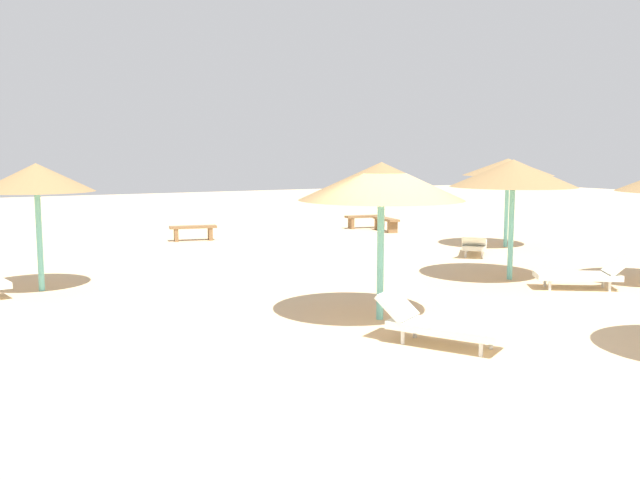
% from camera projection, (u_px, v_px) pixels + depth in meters
% --- Properties ---
extents(ground_plane, '(80.00, 80.00, 0.00)m').
position_uv_depth(ground_plane, '(414.00, 339.00, 10.59)').
color(ground_plane, '#DBBA8C').
extents(parasol_0, '(2.79, 2.79, 2.69)m').
position_uv_depth(parasol_0, '(513.00, 174.00, 15.32)').
color(parasol_0, '#6BC6BC').
rests_on(parasol_0, ground).
extents(parasol_1, '(2.30, 2.30, 2.63)m').
position_uv_depth(parasol_1, '(36.00, 178.00, 14.02)').
color(parasol_1, '#6BC6BC').
rests_on(parasol_1, ground).
extents(parasol_2, '(2.80, 2.80, 2.68)m').
position_uv_depth(parasol_2, '(381.00, 182.00, 11.57)').
color(parasol_2, '#6BC6BC').
rests_on(parasol_2, ground).
extents(parasol_5, '(2.69, 2.69, 2.67)m').
position_uv_depth(parasol_5, '(508.00, 167.00, 20.71)').
color(parasol_5, '#6BC6BC').
rests_on(parasol_5, ground).
extents(lounger_0, '(1.92, 1.59, 0.73)m').
position_uv_depth(lounger_0, '(584.00, 274.00, 14.44)').
color(lounger_0, silver).
rests_on(lounger_0, ground).
extents(lounger_2, '(1.49, 1.96, 0.73)m').
position_uv_depth(lounger_2, '(438.00, 324.00, 10.22)').
color(lounger_2, silver).
rests_on(lounger_2, ground).
extents(lounger_5, '(1.76, 1.82, 0.69)m').
position_uv_depth(lounger_5, '(475.00, 244.00, 19.19)').
color(lounger_5, silver).
rests_on(lounger_5, ground).
extents(bench_0, '(0.63, 1.54, 0.49)m').
position_uv_depth(bench_0, '(386.00, 222.00, 25.12)').
color(bench_0, brown).
rests_on(bench_0, ground).
extents(bench_1, '(1.54, 0.63, 0.49)m').
position_uv_depth(bench_1, '(365.00, 219.00, 26.16)').
color(bench_1, brown).
rests_on(bench_1, ground).
extents(bench_2, '(1.55, 0.69, 0.49)m').
position_uv_depth(bench_2, '(193.00, 230.00, 22.43)').
color(bench_2, brown).
rests_on(bench_2, ground).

